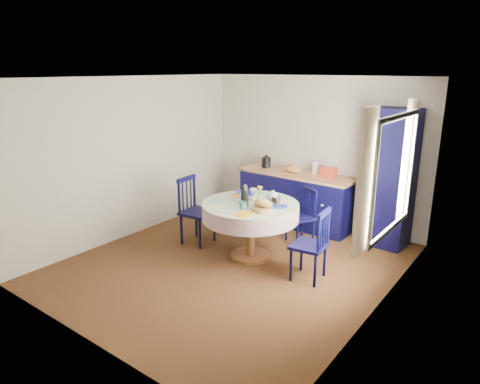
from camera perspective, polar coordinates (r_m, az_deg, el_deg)
The scene contains 17 objects.
floor at distance 6.03m, azimuth -0.92°, elevation -9.46°, with size 4.50×4.50×0.00m, color black.
ceiling at distance 5.44m, azimuth -1.04°, elevation 15.01°, with size 4.50×4.50×0.00m, color white.
wall_back at distance 7.47m, azimuth 9.69°, elevation 5.47°, with size 4.00×0.02×2.50m, color beige.
wall_left at distance 6.98m, azimuth -14.11°, elevation 4.46°, with size 0.02×4.50×2.50m, color beige.
wall_right at distance 4.70m, azimuth 18.70°, elevation -1.54°, with size 0.02×4.50×2.50m, color beige.
window at distance 4.92m, azimuth 19.59°, elevation 2.47°, with size 0.10×1.74×1.45m.
kitchen_counter at distance 7.40m, azimuth 7.47°, elevation -0.78°, with size 2.04×0.67×1.15m.
pantry_cabinet at distance 6.73m, azimuth 19.04°, elevation 1.74°, with size 0.75×0.55×2.07m.
dining_table at distance 5.95m, azimuth 1.46°, elevation -2.67°, with size 1.34×1.34×1.09m.
chair_left at distance 6.58m, azimuth -5.99°, elevation -2.42°, with size 0.48×0.50×1.03m.
chair_far at distance 6.65m, azimuth 8.31°, elevation -3.13°, with size 0.50×0.50×0.85m.
chair_right at distance 5.49m, azimuth 9.56°, elevation -6.90°, with size 0.45×0.47×0.95m.
mug_a at distance 6.00m, azimuth 0.37°, elevation -0.77°, with size 0.12×0.12×0.10m, color silver.
mug_b at distance 5.66m, azimuth 0.39°, elevation -1.78°, with size 0.11×0.11×0.10m, color #2B6B63.
mug_c at distance 5.92m, azimuth 4.85°, elevation -1.05°, with size 0.12×0.12×0.10m, color black.
mug_d at distance 6.27m, azimuth 1.79°, elevation 0.02°, with size 0.11×0.11×0.10m, color silver.
cobalt_bowl at distance 6.25m, azimuth 0.87°, elevation -0.21°, with size 0.27×0.27×0.07m, color #0B0867.
Camera 1 is at (3.33, -4.30, 2.62)m, focal length 32.00 mm.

